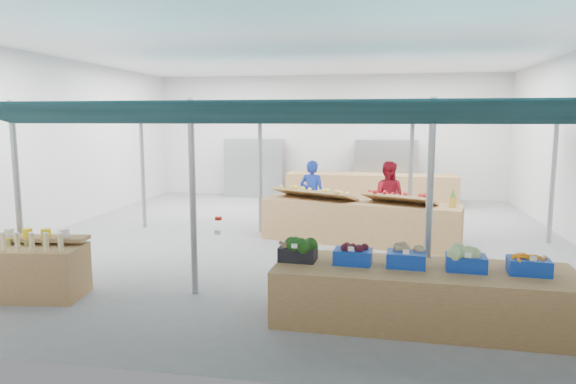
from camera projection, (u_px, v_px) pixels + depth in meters
name	position (u px, v px, depth m)	size (l,w,h in m)	color
floor	(298.00, 238.00, 11.75)	(13.00, 13.00, 0.00)	slate
hall	(307.00, 121.00, 12.78)	(13.00, 13.00, 13.00)	silver
pole_grid	(323.00, 167.00, 9.66)	(10.00, 4.60, 3.00)	gray
awnings	(324.00, 115.00, 9.53)	(9.50, 7.08, 0.30)	black
back_shelving_left	(254.00, 168.00, 17.90)	(2.00, 0.50, 2.00)	#B23F33
back_shelving_right	(385.00, 171.00, 17.11)	(2.00, 0.50, 2.00)	#B23F33
bottle_shelf	(25.00, 269.00, 7.84)	(1.86, 1.27, 1.07)	#895F3C
veg_counter	(422.00, 295.00, 6.81)	(3.89, 1.30, 0.76)	#895F3C
fruit_counter	(360.00, 222.00, 11.27)	(4.29, 1.02, 0.92)	#895F3C
far_counter	(371.00, 189.00, 16.45)	(5.36, 1.07, 0.96)	#895F3C
vendor_left	(312.00, 195.00, 12.50)	(0.63, 0.41, 1.72)	#1A33AB
vendor_right	(387.00, 197.00, 12.18)	(0.83, 0.65, 1.72)	maroon
crate_broccoli	(298.00, 249.00, 7.08)	(0.52, 0.42, 0.35)	black
crate_beets	(353.00, 254.00, 6.93)	(0.52, 0.42, 0.29)	#0F36A4
crate_celeriac	(406.00, 256.00, 6.78)	(0.52, 0.42, 0.31)	#0F36A4
crate_cabbage	(466.00, 258.00, 6.62)	(0.52, 0.42, 0.35)	#0F36A4
crate_carrots	(529.00, 265.00, 6.47)	(0.52, 0.42, 0.29)	#0F36A4
sparrow	(284.00, 245.00, 6.97)	(0.12, 0.09, 0.11)	brown
pole_ribbon	(218.00, 220.00, 8.32)	(0.12, 0.12, 0.28)	red
apple_heap_yellow	(314.00, 192.00, 11.47)	(2.02, 1.41, 0.27)	#997247
apple_heap_red	(399.00, 197.00, 10.76)	(1.66, 1.25, 0.27)	#997247
pineapple	(453.00, 199.00, 10.36)	(0.14, 0.14, 0.39)	#8C6019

